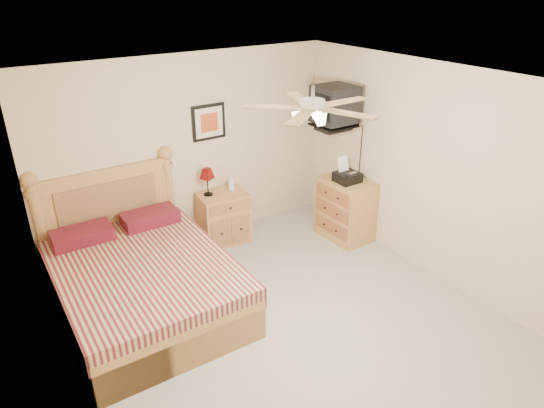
% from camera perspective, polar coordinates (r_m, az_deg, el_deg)
% --- Properties ---
extents(floor, '(4.50, 4.50, 0.00)m').
position_cam_1_polar(floor, '(5.23, 2.42, -14.12)').
color(floor, '#9F9990').
rests_on(floor, ground).
extents(ceiling, '(4.00, 4.50, 0.04)m').
position_cam_1_polar(ceiling, '(4.12, 3.07, 13.78)').
color(ceiling, white).
rests_on(ceiling, ground).
extents(wall_back, '(4.00, 0.04, 2.50)m').
position_cam_1_polar(wall_back, '(6.34, -9.54, 5.93)').
color(wall_back, beige).
rests_on(wall_back, ground).
extents(wall_front, '(4.00, 0.04, 2.50)m').
position_cam_1_polar(wall_front, '(3.34, 27.35, -16.49)').
color(wall_front, beige).
rests_on(wall_front, ground).
extents(wall_left, '(0.04, 4.50, 2.50)m').
position_cam_1_polar(wall_left, '(3.86, -22.29, -9.38)').
color(wall_left, beige).
rests_on(wall_left, ground).
extents(wall_right, '(0.04, 4.50, 2.50)m').
position_cam_1_polar(wall_right, '(5.86, 18.66, 3.26)').
color(wall_right, beige).
rests_on(wall_right, ground).
extents(bed, '(1.71, 2.23, 1.42)m').
position_cam_1_polar(bed, '(5.23, -15.22, -5.61)').
color(bed, '#AD8347').
rests_on(bed, ground).
extents(nightstand, '(0.69, 0.54, 0.70)m').
position_cam_1_polar(nightstand, '(6.61, -5.75, -1.51)').
color(nightstand, '#AA7241').
rests_on(nightstand, ground).
extents(table_lamp, '(0.26, 0.26, 0.38)m').
position_cam_1_polar(table_lamp, '(6.36, -7.60, 2.62)').
color(table_lamp, '#620B0A').
rests_on(table_lamp, nightstand).
extents(lotion_bottle, '(0.11, 0.11, 0.22)m').
position_cam_1_polar(lotion_bottle, '(6.49, -4.82, 2.51)').
color(lotion_bottle, white).
rests_on(lotion_bottle, nightstand).
extents(framed_picture, '(0.46, 0.04, 0.46)m').
position_cam_1_polar(framed_picture, '(6.32, -7.47, 9.53)').
color(framed_picture, black).
rests_on(framed_picture, wall_back).
extents(dresser, '(0.52, 0.73, 0.85)m').
position_cam_1_polar(dresser, '(6.70, 8.63, -0.58)').
color(dresser, '#A77436').
rests_on(dresser, ground).
extents(fax_machine, '(0.31, 0.32, 0.32)m').
position_cam_1_polar(fax_machine, '(6.42, 8.92, 3.95)').
color(fax_machine, black).
rests_on(fax_machine, dresser).
extents(magazine_lower, '(0.27, 0.30, 0.02)m').
position_cam_1_polar(magazine_lower, '(6.66, 7.71, 3.43)').
color(magazine_lower, '#B4A491').
rests_on(magazine_lower, dresser).
extents(magazine_upper, '(0.20, 0.26, 0.02)m').
position_cam_1_polar(magazine_upper, '(6.64, 7.70, 3.56)').
color(magazine_upper, tan).
rests_on(magazine_upper, magazine_lower).
extents(wall_tv, '(0.56, 0.46, 0.58)m').
position_cam_1_polar(wall_tv, '(6.37, 8.42, 11.38)').
color(wall_tv, black).
rests_on(wall_tv, wall_right).
extents(ceiling_fan, '(1.14, 1.14, 0.28)m').
position_cam_1_polar(ceiling_fan, '(4.00, 4.77, 11.30)').
color(ceiling_fan, white).
rests_on(ceiling_fan, ceiling).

